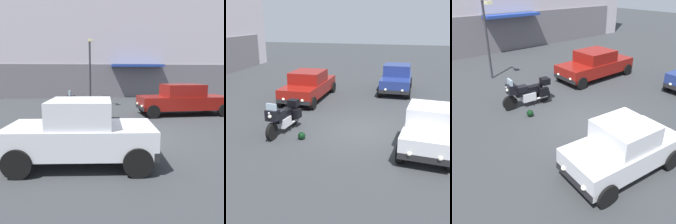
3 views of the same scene
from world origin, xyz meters
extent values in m
plane|color=#2D3033|center=(0.00, 0.00, 0.00)|extent=(80.00, 80.00, 0.00)
cube|color=#B2A8B2|center=(0.00, 13.76, 6.33)|extent=(32.74, 2.40, 12.66)
cube|color=#625C62|center=(0.00, 12.54, 1.40)|extent=(29.47, 0.12, 2.80)
cube|color=navy|center=(3.70, 12.11, 2.70)|extent=(4.40, 1.10, 0.20)
cylinder|color=black|center=(-1.72, 3.09, 0.32)|extent=(0.65, 0.20, 0.64)
cylinder|color=black|center=(-0.10, 2.93, 0.32)|extent=(0.65, 0.20, 0.64)
cylinder|color=#B7B7BC|center=(-1.70, 3.09, 0.75)|extent=(0.33, 0.10, 0.68)
cube|color=#B7B7BC|center=(-0.87, 3.01, 0.42)|extent=(0.64, 0.46, 0.36)
cube|color=black|center=(-0.87, 3.01, 0.66)|extent=(1.12, 0.39, 0.28)
cube|color=black|center=(-1.17, 3.04, 0.84)|extent=(0.55, 0.39, 0.24)
cube|color=black|center=(-0.67, 2.99, 0.80)|extent=(0.59, 0.35, 0.12)
cube|color=black|center=(-1.60, 3.08, 0.92)|extent=(0.40, 0.47, 0.40)
cube|color=#8C9EAD|center=(-1.64, 3.08, 1.22)|extent=(0.12, 0.41, 0.28)
sphere|color=#EAEACC|center=(-1.78, 3.09, 0.92)|extent=(0.14, 0.14, 0.14)
cylinder|color=black|center=(-1.52, 3.07, 1.02)|extent=(0.10, 0.62, 0.04)
cylinder|color=#B7B7BC|center=(-0.29, 2.75, 0.30)|extent=(0.56, 0.14, 0.09)
cube|color=black|center=(-0.25, 2.66, 0.58)|extent=(0.42, 0.24, 0.36)
cube|color=black|center=(-0.20, 3.22, 0.58)|extent=(0.42, 0.24, 0.36)
cube|color=black|center=(0.00, 2.92, 0.95)|extent=(0.40, 0.43, 0.28)
cylinder|color=black|center=(-0.74, 2.81, 0.15)|extent=(0.04, 0.13, 0.29)
sphere|color=black|center=(-1.40, 2.06, 0.14)|extent=(0.28, 0.28, 0.28)
cube|color=maroon|center=(4.04, 3.69, 0.64)|extent=(4.52, 1.81, 0.64)
cube|color=maroon|center=(3.99, 3.69, 1.26)|extent=(1.92, 1.64, 0.60)
cube|color=#8C9EAD|center=(3.09, 3.70, 1.26)|extent=(0.08, 1.50, 0.51)
cube|color=#8C9EAD|center=(4.89, 3.68, 1.26)|extent=(0.08, 1.50, 0.48)
cube|color=black|center=(1.84, 3.72, 0.42)|extent=(0.14, 1.76, 0.20)
cube|color=black|center=(6.24, 3.67, 0.42)|extent=(0.14, 1.76, 0.20)
cylinder|color=black|center=(2.24, 2.87, 0.32)|extent=(0.64, 0.23, 0.64)
cylinder|color=black|center=(2.25, 4.55, 0.32)|extent=(0.64, 0.23, 0.64)
cylinder|color=black|center=(5.84, 2.83, 0.32)|extent=(0.64, 0.23, 0.64)
cylinder|color=black|center=(5.85, 4.51, 0.32)|extent=(0.64, 0.23, 0.64)
sphere|color=silver|center=(1.79, 3.23, 0.54)|extent=(0.14, 0.14, 0.14)
sphere|color=silver|center=(1.80, 4.20, 0.54)|extent=(0.14, 0.14, 0.14)
cube|color=silver|center=(-1.19, -2.42, 0.64)|extent=(3.55, 1.91, 0.64)
cube|color=silver|center=(-1.19, -2.42, 1.26)|extent=(1.54, 1.57, 0.60)
cube|color=#8C9EAD|center=(-1.84, -2.35, 1.26)|extent=(0.20, 1.32, 0.51)
cube|color=#8C9EAD|center=(-0.55, -2.49, 1.26)|extent=(0.20, 1.32, 0.48)
cube|color=black|center=(-2.84, -2.25, 0.42)|extent=(0.28, 1.56, 0.20)
cube|color=black|center=(0.45, -2.60, 0.42)|extent=(0.28, 1.56, 0.20)
cylinder|color=black|center=(-2.52, -3.03, 0.32)|extent=(0.66, 0.29, 0.64)
cylinder|color=black|center=(-2.36, -1.55, 0.32)|extent=(0.66, 0.29, 0.64)
cylinder|color=black|center=(-0.03, -3.29, 0.32)|extent=(0.66, 0.29, 0.64)
cylinder|color=black|center=(0.13, -1.82, 0.32)|extent=(0.66, 0.29, 0.64)
sphere|color=silver|center=(-2.93, -2.67, 0.54)|extent=(0.14, 0.14, 0.14)
sphere|color=silver|center=(-2.84, -1.82, 0.54)|extent=(0.14, 0.14, 0.14)
cylinder|color=#2D2D33|center=(-0.52, 7.37, 2.08)|extent=(0.12, 0.12, 4.16)
cylinder|color=#2D2D33|center=(-0.52, 7.02, 4.06)|extent=(0.08, 0.70, 0.08)
cube|color=beige|center=(-0.52, 6.67, 4.01)|extent=(0.28, 0.36, 0.16)
camera|label=1|loc=(-1.21, -7.93, 2.19)|focal=38.40mm
camera|label=2|loc=(-10.90, -1.73, 4.30)|focal=47.58mm
camera|label=3|loc=(-6.18, -5.85, 4.88)|focal=40.66mm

